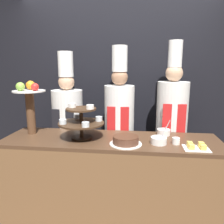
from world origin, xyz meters
The scene contains 12 objects.
wall_back centered at (0.00, 1.16, 1.40)m, with size 10.00×0.06×2.80m.
buffet_counter centered at (0.00, 0.30, 0.48)m, with size 2.13×0.61×0.96m.
tiered_stand centered at (-0.29, 0.28, 1.14)m, with size 0.45×0.45×0.35m.
fruit_pedestal centered at (-0.86, 0.38, 1.31)m, with size 0.33×0.33×0.55m.
cake_round centered at (0.16, 0.16, 0.99)m, with size 0.30×0.30×0.08m.
cup_white centered at (0.61, 0.22, 0.99)m, with size 0.07×0.07×0.06m.
cake_square_tray centered at (0.77, 0.12, 0.97)m, with size 0.22×0.17×0.05m.
serving_bowl_near centered at (0.46, 0.21, 0.99)m, with size 0.15×0.15×0.17m.
serving_bowl_far centered at (0.53, 0.50, 0.99)m, with size 0.13×0.13×0.16m.
chef_left centered at (-0.60, 0.79, 0.98)m, with size 0.37×0.37×1.83m.
chef_center_left centered at (0.04, 0.79, 1.02)m, with size 0.35×0.35×1.89m.
chef_center_right centered at (0.65, 0.79, 1.04)m, with size 0.35×0.35×1.94m.
Camera 1 is at (0.26, -1.74, 1.64)m, focal length 35.00 mm.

